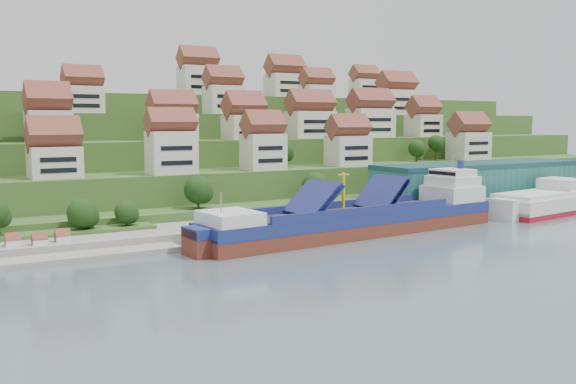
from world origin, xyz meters
TOP-DOWN VIEW (x-y plane):
  - ground at (0.00, 0.00)m, footprint 300.00×300.00m
  - quay at (20.00, 15.00)m, footprint 180.00×14.00m
  - pebble_beach at (-58.00, 12.00)m, footprint 45.00×20.00m
  - hillside at (0.00, 103.55)m, footprint 260.00×128.00m
  - hillside_village at (0.47, 60.14)m, footprint 156.34×62.92m
  - hillside_trees at (-5.63, 46.98)m, footprint 134.93×62.33m
  - warehouse at (52.00, 17.00)m, footprint 60.00×15.00m
  - flagpole at (18.11, 10.00)m, footprint 1.28×0.16m
  - beach_huts at (-60.00, 10.75)m, footprint 14.40×3.70m
  - cargo_ship at (3.22, 0.97)m, footprint 70.33×16.89m
  - second_ship at (59.50, 1.40)m, footprint 33.18×16.17m

SIDE VIEW (x-z plane):
  - ground at x=0.00m, z-range 0.00..0.00m
  - pebble_beach at x=-58.00m, z-range 0.00..1.00m
  - quay at x=20.00m, z-range 0.00..2.20m
  - beach_huts at x=-60.00m, z-range 1.00..3.20m
  - second_ship at x=59.50m, z-range -1.83..7.40m
  - cargo_ship at x=3.22m, z-range -4.67..10.67m
  - flagpole at x=18.11m, z-range 2.88..10.88m
  - warehouse at x=52.00m, z-range 2.20..12.20m
  - hillside at x=0.00m, z-range -4.84..26.16m
  - hillside_trees at x=-5.63m, z-range 1.75..33.87m
  - hillside_village at x=0.47m, z-range 9.66..38.81m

